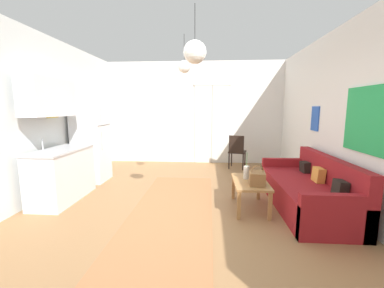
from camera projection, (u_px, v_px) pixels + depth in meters
The scene contains 14 objects.
ground_plane at pixel (179, 222), 3.50m from camera, with size 5.54×7.91×0.10m, color #996D44.
wall_back at pixel (195, 113), 6.93m from camera, with size 5.14×0.13×2.87m.
wall_right at pixel (372, 119), 3.10m from camera, with size 0.12×7.51×2.87m.
wall_left at pixel (3, 118), 3.45m from camera, with size 0.12×7.51×2.87m.
area_rug at pixel (172, 211), 3.72m from camera, with size 1.22×3.55×0.01m, color #B26B42.
couch at pixel (309, 191), 3.82m from camera, with size 0.88×2.11×0.83m.
coffee_table at pixel (250, 185), 3.79m from camera, with size 0.51×0.88×0.45m.
bamboo_vase at pixel (246, 172), 3.88m from camera, with size 0.10×0.10×0.43m.
handbag at pixel (257, 178), 3.57m from camera, with size 0.25×0.29×0.30m.
refrigerator at pixel (91, 141), 5.18m from camera, with size 0.64×0.63×1.77m.
kitchen_counter at pixel (59, 155), 4.09m from camera, with size 0.58×1.24×2.06m.
accent_chair at pixel (237, 150), 6.26m from camera, with size 0.52×0.50×0.88m.
pendant_lamp_near at pixel (195, 52), 3.08m from camera, with size 0.29×0.29×0.73m.
pendant_lamp_far at pixel (184, 67), 4.33m from camera, with size 0.22×0.22×0.67m.
Camera 1 is at (0.43, -3.27, 1.58)m, focal length 22.62 mm.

